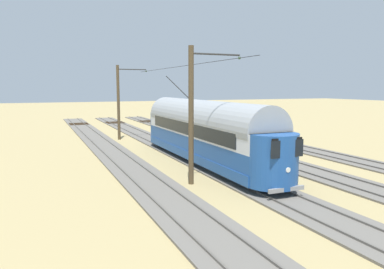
# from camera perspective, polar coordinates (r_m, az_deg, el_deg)

# --- Properties ---
(ground_plane) EXTENTS (220.00, 220.00, 0.00)m
(ground_plane) POSITION_cam_1_polar(r_m,az_deg,el_deg) (25.82, 7.27, -4.22)
(ground_plane) COLOR tan
(track_streetcar_siding) EXTENTS (2.80, 80.00, 0.18)m
(track_streetcar_siding) POSITION_cam_1_polar(r_m,az_deg,el_deg) (30.45, 19.19, -2.70)
(track_streetcar_siding) COLOR #666059
(track_streetcar_siding) RESTS_ON ground
(track_adjacent_siding) EXTENTS (2.80, 80.00, 0.18)m
(track_adjacent_siding) POSITION_cam_1_polar(r_m,az_deg,el_deg) (27.39, 11.44, -3.53)
(track_adjacent_siding) COLOR #666059
(track_adjacent_siding) RESTS_ON ground
(track_third_siding) EXTENTS (2.80, 80.00, 0.18)m
(track_third_siding) POSITION_cam_1_polar(r_m,az_deg,el_deg) (24.95, 1.96, -4.45)
(track_third_siding) COLOR #666059
(track_third_siding) RESTS_ON ground
(track_outer_siding) EXTENTS (2.80, 80.00, 0.18)m
(track_outer_siding) POSITION_cam_1_polar(r_m,az_deg,el_deg) (23.33, -9.22, -5.38)
(track_outer_siding) COLOR #666059
(track_outer_siding) RESTS_ON ground
(vintage_streetcar) EXTENTS (2.65, 18.31, 5.92)m
(vintage_streetcar) POSITION_cam_1_polar(r_m,az_deg,el_deg) (24.80, 1.75, 0.66)
(vintage_streetcar) COLOR #1E4C93
(vintage_streetcar) RESTS_ON ground
(catenary_pole_foreground) EXTENTS (3.08, 0.28, 7.29)m
(catenary_pole_foreground) POSITION_cam_1_polar(r_m,az_deg,el_deg) (36.80, -11.23, 5.14)
(catenary_pole_foreground) COLOR #4C3D28
(catenary_pole_foreground) RESTS_ON ground
(catenary_pole_mid_near) EXTENTS (3.08, 0.28, 7.29)m
(catenary_pole_mid_near) POSITION_cam_1_polar(r_m,az_deg,el_deg) (19.30, 0.09, 3.37)
(catenary_pole_mid_near) COLOR #4C3D28
(catenary_pole_mid_near) RESTS_ON ground
(overhead_wire_run) EXTENTS (2.88, 22.29, 0.18)m
(overhead_wire_run) POSITION_cam_1_polar(r_m,az_deg,el_deg) (29.42, -2.72, 10.46)
(overhead_wire_run) COLOR black
(overhead_wire_run) RESTS_ON ground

